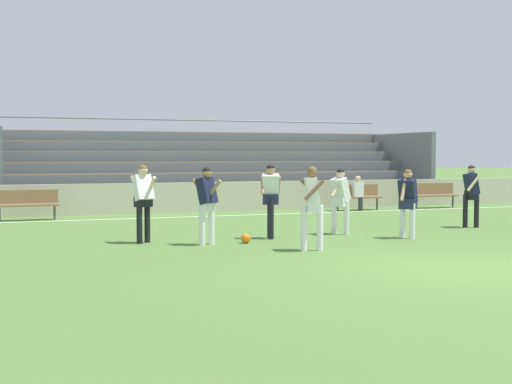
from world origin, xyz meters
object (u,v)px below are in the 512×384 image
object	(u,v)px
player_white_trailing_run	(312,200)
player_dark_wide_right	(471,190)
bench_far_left	(434,193)
bench_centre_sideline	(356,195)
bench_near_wall_gap	(27,202)
player_dark_challenging	(408,198)
spectator_seated	(358,190)
bleacher_stand	(220,166)
player_white_on_ball	(143,196)
player_white_pressing_high	(340,196)
soccer_ball	(246,238)
player_white_wide_left	(271,194)
player_dark_overlapping	(207,199)

from	to	relation	value
player_white_trailing_run	player_dark_wide_right	bearing A→B (deg)	24.60
bench_far_left	bench_centre_sideline	distance (m)	3.19
bench_near_wall_gap	player_white_trailing_run	xyz separation A→B (m)	(5.13, -9.02, 0.48)
player_dark_challenging	bench_centre_sideline	bearing A→B (deg)	69.70
bench_far_left	spectator_seated	distance (m)	3.20
bench_far_left	player_white_trailing_run	xyz separation A→B (m)	(-9.08, -9.02, 0.48)
bleacher_stand	bench_far_left	size ratio (longest dim) A/B	9.22
player_white_on_ball	player_white_pressing_high	distance (m)	4.86
player_white_trailing_run	player_white_on_ball	size ratio (longest dim) A/B	0.99
bench_near_wall_gap	player_white_on_ball	world-z (taller)	player_white_on_ball
bench_centre_sideline	soccer_ball	distance (m)	10.01
bleacher_stand	bench_far_left	world-z (taller)	bleacher_stand
spectator_seated	player_white_on_ball	bearing A→B (deg)	-143.82
bench_near_wall_gap	player_dark_wide_right	size ratio (longest dim) A/B	1.08
spectator_seated	bench_near_wall_gap	bearing A→B (deg)	179.40
player_white_on_ball	player_dark_challenging	bearing A→B (deg)	-11.89
bench_centre_sideline	player_dark_challenging	distance (m)	8.36
player_white_wide_left	player_dark_challenging	world-z (taller)	player_white_wide_left
player_dark_challenging	soccer_ball	bearing A→B (deg)	173.44
player_white_pressing_high	player_dark_wide_right	size ratio (longest dim) A/B	0.96
bench_near_wall_gap	player_dark_overlapping	xyz separation A→B (m)	(3.40, -7.39, 0.45)
bench_far_left	bench_centre_sideline	size ratio (longest dim) A/B	1.00
bench_far_left	player_white_pressing_high	bearing A→B (deg)	-137.62
bench_far_left	player_white_on_ball	world-z (taller)	player_white_on_ball
bench_centre_sideline	player_dark_overlapping	bearing A→B (deg)	-135.91
player_white_on_ball	player_dark_challenging	xyz separation A→B (m)	(5.94, -1.25, -0.08)
bench_far_left	player_dark_challenging	bearing A→B (deg)	-127.85
player_dark_overlapping	soccer_ball	bearing A→B (deg)	-0.32
player_white_trailing_run	player_dark_challenging	xyz separation A→B (m)	(2.99, 1.19, -0.07)
player_dark_wide_right	soccer_ball	xyz separation A→B (m)	(-6.78, -1.08, -0.88)
spectator_seated	soccer_ball	world-z (taller)	spectator_seated
bleacher_stand	player_white_pressing_high	distance (m)	11.25
bleacher_stand	player_white_wide_left	distance (m)	11.71
player_white_wide_left	player_white_pressing_high	distance (m)	1.94
bench_centre_sideline	player_white_on_ball	xyz separation A→B (m)	(-8.84, -6.58, 0.49)
soccer_ball	player_dark_wide_right	bearing A→B (deg)	9.09
spectator_seated	bleacher_stand	bearing A→B (deg)	126.49
spectator_seated	player_white_trailing_run	bearing A→B (deg)	-123.48
player_white_wide_left	player_dark_challenging	xyz separation A→B (m)	(3.01, -1.06, -0.08)
bench_far_left	soccer_ball	world-z (taller)	bench_far_left
bench_near_wall_gap	bench_far_left	bearing A→B (deg)	0.00
bench_far_left	player_white_on_ball	size ratio (longest dim) A/B	1.04
bench_far_left	player_dark_challenging	world-z (taller)	player_dark_challenging
player_white_trailing_run	soccer_ball	size ratio (longest dim) A/B	7.78
bench_near_wall_gap	spectator_seated	world-z (taller)	spectator_seated
player_white_wide_left	soccer_ball	size ratio (longest dim) A/B	7.82
player_white_wide_left	player_dark_wide_right	world-z (taller)	player_white_wide_left
bleacher_stand	bench_centre_sideline	bearing A→B (deg)	-52.83
player_white_trailing_run	soccer_ball	world-z (taller)	player_white_trailing_run
player_white_wide_left	soccer_ball	bearing A→B (deg)	-143.40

